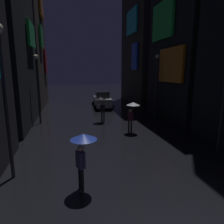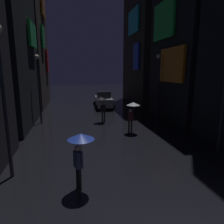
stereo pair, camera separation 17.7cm
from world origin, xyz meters
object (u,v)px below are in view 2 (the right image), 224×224
at_px(pedestrian_near_crossing_black, 102,102).
at_px(streetlamp_left_far, 38,81).
at_px(streetlamp_left_near, 3,87).
at_px(car_distant, 103,100).
at_px(streetlamp_right_far, 157,79).
at_px(pedestrian_midstreet_centre_blue, 80,146).
at_px(pedestrian_foreground_left_clear, 132,109).

relative_size(pedestrian_near_crossing_black, streetlamp_left_far, 0.39).
xyz_separation_m(pedestrian_near_crossing_black, streetlamp_left_far, (-4.89, 0.77, 1.72)).
bearing_deg(streetlamp_left_far, streetlamp_left_near, -90.00).
distance_m(car_distant, streetlamp_left_far, 8.68).
relative_size(car_distant, streetlamp_left_near, 0.73).
relative_size(streetlamp_left_far, streetlamp_right_far, 0.97).
bearing_deg(streetlamp_left_near, streetlamp_right_far, 40.95).
bearing_deg(car_distant, pedestrian_midstreet_centre_blue, -102.17).
bearing_deg(streetlamp_right_far, streetlamp_left_near, -139.05).
distance_m(pedestrian_near_crossing_black, streetlamp_left_near, 9.47).
distance_m(pedestrian_midstreet_centre_blue, streetlamp_left_far, 10.68).
relative_size(pedestrian_near_crossing_black, streetlamp_left_near, 0.37).
distance_m(pedestrian_foreground_left_clear, streetlamp_left_far, 7.81).
xyz_separation_m(streetlamp_right_far, streetlamp_left_near, (-10.00, -8.68, 0.09)).
relative_size(streetlamp_right_far, streetlamp_left_near, 0.97).
bearing_deg(streetlamp_left_near, pedestrian_near_crossing_black, 58.20).
xyz_separation_m(pedestrian_foreground_left_clear, streetlamp_right_far, (3.57, 4.11, 1.83)).
relative_size(pedestrian_foreground_left_clear, streetlamp_right_far, 0.38).
bearing_deg(pedestrian_midstreet_centre_blue, pedestrian_foreground_left_clear, 58.38).
xyz_separation_m(pedestrian_midstreet_centre_blue, streetlamp_right_far, (7.34, 10.22, 1.83)).
relative_size(pedestrian_near_crossing_black, car_distant, 0.50).
height_order(pedestrian_foreground_left_clear, car_distant, pedestrian_foreground_left_clear).
bearing_deg(pedestrian_foreground_left_clear, pedestrian_near_crossing_black, 114.92).
bearing_deg(pedestrian_midstreet_centre_blue, streetlamp_left_near, 149.82).
xyz_separation_m(pedestrian_near_crossing_black, streetlamp_right_far, (5.11, 0.79, 1.83)).
xyz_separation_m(pedestrian_near_crossing_black, car_distant, (1.20, 6.44, -0.74)).
distance_m(pedestrian_foreground_left_clear, streetlamp_left_near, 8.12).
bearing_deg(pedestrian_foreground_left_clear, streetlamp_left_near, -144.58).
bearing_deg(streetlamp_right_far, pedestrian_foreground_left_clear, -131.02).
relative_size(pedestrian_midstreet_centre_blue, car_distant, 0.50).
distance_m(streetlamp_left_far, streetlamp_right_far, 10.00).
xyz_separation_m(pedestrian_foreground_left_clear, car_distant, (-0.34, 9.76, -0.74)).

